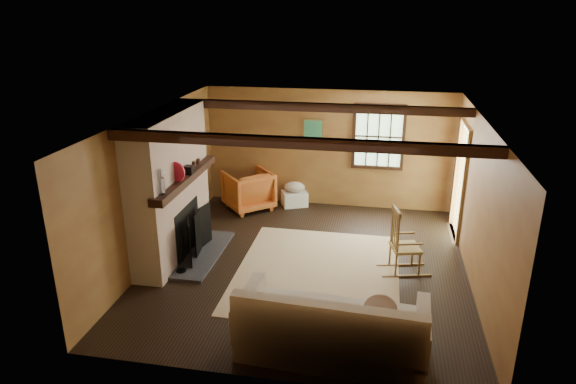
% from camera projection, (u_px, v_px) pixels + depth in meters
% --- Properties ---
extents(ground, '(5.50, 5.50, 0.00)m').
position_uv_depth(ground, '(307.00, 265.00, 8.28)').
color(ground, black).
rests_on(ground, ground).
extents(room_envelope, '(5.02, 5.52, 2.44)m').
position_uv_depth(room_envelope, '(325.00, 164.00, 7.92)').
color(room_envelope, olive).
rests_on(room_envelope, ground).
extents(fireplace, '(1.02, 2.30, 2.40)m').
position_uv_depth(fireplace, '(172.00, 192.00, 8.28)').
color(fireplace, brown).
rests_on(fireplace, ground).
extents(rug, '(2.50, 3.00, 0.01)m').
position_uv_depth(rug, '(318.00, 271.00, 8.05)').
color(rug, tan).
rests_on(rug, ground).
extents(rocking_chair, '(0.85, 0.58, 1.07)m').
position_uv_depth(rocking_chair, '(403.00, 245.00, 7.92)').
color(rocking_chair, tan).
rests_on(rocking_chair, ground).
extents(sofa, '(2.28, 1.11, 0.90)m').
position_uv_depth(sofa, '(332.00, 331.00, 6.04)').
color(sofa, beige).
rests_on(sofa, ground).
extents(firewood_pile, '(0.61, 0.11, 0.22)m').
position_uv_depth(firewood_pile, '(240.00, 198.00, 10.83)').
color(firewood_pile, brown).
rests_on(firewood_pile, ground).
extents(laundry_basket, '(0.61, 0.55, 0.30)m').
position_uv_depth(laundry_basket, '(295.00, 199.00, 10.69)').
color(laundry_basket, white).
rests_on(laundry_basket, ground).
extents(basket_pillow, '(0.46, 0.39, 0.21)m').
position_uv_depth(basket_pillow, '(295.00, 187.00, 10.60)').
color(basket_pillow, beige).
rests_on(basket_pillow, laundry_basket).
extents(armchair, '(1.23, 1.23, 0.80)m').
position_uv_depth(armchair, '(248.00, 190.00, 10.44)').
color(armchair, '#BF6026').
rests_on(armchair, ground).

